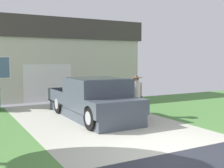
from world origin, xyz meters
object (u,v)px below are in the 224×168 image
at_px(pickup_truck, 95,100).
at_px(handbag, 137,115).
at_px(person_with_hat, 136,93).
at_px(house_with_garage, 45,59).

bearing_deg(pickup_truck, handbag, 150.13).
height_order(person_with_hat, handbag, person_with_hat).
relative_size(handbag, house_with_garage, 0.04).
relative_size(pickup_truck, handbag, 11.56).
xyz_separation_m(person_with_hat, house_with_garage, (-1.23, 8.38, 1.36)).
relative_size(person_with_hat, handbag, 3.78).
distance_m(pickup_truck, person_with_hat, 1.63).
bearing_deg(house_with_garage, person_with_hat, -81.63).
distance_m(pickup_truck, house_with_garage, 8.04).
bearing_deg(person_with_hat, pickup_truck, -6.99).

